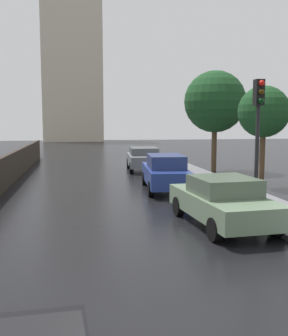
{
  "coord_description": "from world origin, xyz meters",
  "views": [
    {
      "loc": [
        -1.03,
        -3.21,
        2.96
      ],
      "look_at": [
        0.91,
        8.86,
        1.53
      ],
      "focal_mm": 42.84,
      "sensor_mm": 36.0,
      "label": 1
    }
  ],
  "objects_px": {
    "street_tree_near": "(264,112)",
    "car_green_behind_camera": "(223,201)",
    "car_blue_far_ahead": "(165,172)",
    "traffic_light": "(258,121)",
    "street_tree_far": "(215,102)",
    "car_grey_near_kerb": "(144,158)"
  },
  "relations": [
    {
      "from": "street_tree_far",
      "to": "car_blue_far_ahead",
      "type": "bearing_deg",
      "value": -125.19
    },
    {
      "from": "car_grey_near_kerb",
      "to": "street_tree_far",
      "type": "relative_size",
      "value": 0.68
    },
    {
      "from": "car_green_behind_camera",
      "to": "street_tree_far",
      "type": "distance_m",
      "value": 13.06
    },
    {
      "from": "car_blue_far_ahead",
      "to": "street_tree_near",
      "type": "relative_size",
      "value": 1.02
    },
    {
      "from": "car_blue_far_ahead",
      "to": "street_tree_near",
      "type": "height_order",
      "value": "street_tree_near"
    },
    {
      "from": "street_tree_near",
      "to": "car_green_behind_camera",
      "type": "bearing_deg",
      "value": -123.89
    },
    {
      "from": "car_green_behind_camera",
      "to": "traffic_light",
      "type": "height_order",
      "value": "traffic_light"
    },
    {
      "from": "street_tree_near",
      "to": "street_tree_far",
      "type": "xyz_separation_m",
      "value": [
        -0.14,
        6.04,
        0.73
      ]
    },
    {
      "from": "car_green_behind_camera",
      "to": "traffic_light",
      "type": "distance_m",
      "value": 2.59
    },
    {
      "from": "street_tree_near",
      "to": "street_tree_far",
      "type": "relative_size",
      "value": 0.77
    },
    {
      "from": "car_grey_near_kerb",
      "to": "traffic_light",
      "type": "height_order",
      "value": "traffic_light"
    },
    {
      "from": "traffic_light",
      "to": "street_tree_near",
      "type": "height_order",
      "value": "street_tree_near"
    },
    {
      "from": "traffic_light",
      "to": "street_tree_near",
      "type": "relative_size",
      "value": 0.89
    },
    {
      "from": "car_blue_far_ahead",
      "to": "traffic_light",
      "type": "distance_m",
      "value": 6.12
    },
    {
      "from": "car_grey_near_kerb",
      "to": "car_green_behind_camera",
      "type": "xyz_separation_m",
      "value": [
        0.2,
        -12.89,
        -0.04
      ]
    },
    {
      "from": "traffic_light",
      "to": "street_tree_far",
      "type": "bearing_deg",
      "value": 77.0
    },
    {
      "from": "car_grey_near_kerb",
      "to": "street_tree_near",
      "type": "bearing_deg",
      "value": -55.25
    },
    {
      "from": "car_grey_near_kerb",
      "to": "traffic_light",
      "type": "distance_m",
      "value": 12.69
    },
    {
      "from": "car_grey_near_kerb",
      "to": "car_blue_far_ahead",
      "type": "distance_m",
      "value": 6.92
    },
    {
      "from": "car_green_behind_camera",
      "to": "traffic_light",
      "type": "xyz_separation_m",
      "value": [
        1.21,
        0.47,
        2.24
      ]
    },
    {
      "from": "car_grey_near_kerb",
      "to": "car_blue_far_ahead",
      "type": "xyz_separation_m",
      "value": [
        -0.19,
        -6.92,
        0.04
      ]
    },
    {
      "from": "car_blue_far_ahead",
      "to": "street_tree_near",
      "type": "bearing_deg",
      "value": 4.47
    }
  ]
}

